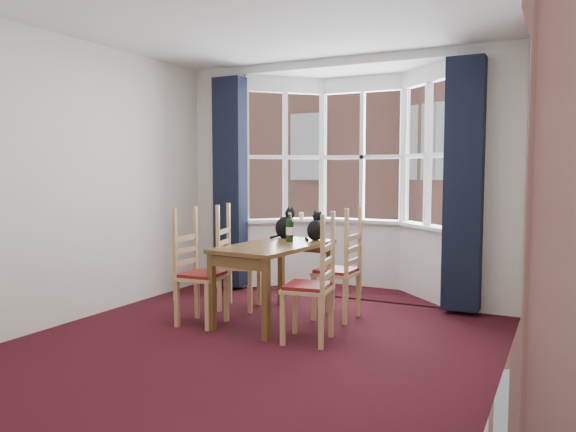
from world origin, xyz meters
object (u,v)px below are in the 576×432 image
Objects in this scene: dining_table at (275,254)px; chair_right_near at (318,289)px; wine_bottle at (290,229)px; candle_short at (301,216)px; cat_left at (285,226)px; chair_left_far at (231,265)px; chair_right_far at (345,273)px; cat_right at (316,228)px; candle_tall at (291,215)px; chair_left_near at (194,276)px.

chair_right_near reaches higher than dining_table.
candle_short is at bearing 110.54° from wine_bottle.
candle_short is at bearing 106.45° from cat_left.
chair_left_far is at bearing 160.44° from dining_table.
dining_table is 4.62× the size of wine_bottle.
cat_left is (-0.77, 0.19, 0.43)m from chair_right_far.
cat_right is (-0.39, 0.16, 0.42)m from chair_right_far.
chair_right_near is 0.81m from chair_right_far.
cat_right is (-0.45, 0.98, 0.42)m from chair_right_near.
cat_right is at bearing 157.30° from chair_right_far.
candle_tall is at bearing 88.09° from chair_left_far.
chair_left_near is at bearing -132.81° from cat_right.
candle_tall is at bearing 115.61° from wine_bottle.
candle_tall reaches higher than chair_left_near.
candle_tall reaches higher than chair_left_far.
cat_left reaches higher than cat_right.
chair_left_near is 2.83× the size of cat_right.
cat_right is 1.35m from candle_short.
chair_left_near is 3.07× the size of wine_bottle.
cat_right is 0.31m from wine_bottle.
cat_right is 2.82× the size of candle_tall.
chair_right_near is 1.06m from wine_bottle.
dining_table is 12.05× the size of candle_tall.
cat_left is 1.18× the size of wine_bottle.
chair_right_near is 10.26× the size of candle_short.
chair_left_near is 1.08m from wine_bottle.
candle_tall is 1.28× the size of candle_short.
cat_right reaches higher than dining_table.
cat_left is 3.93× the size of candle_short.
dining_table is 1.51× the size of chair_right_far.
dining_table is at bearing -114.87° from cat_right.
cat_left reaches higher than candle_tall.
candle_tall is (-0.46, 1.10, 0.03)m from cat_left.
chair_right_far is 8.00× the size of candle_tall.
cat_left is 3.07× the size of candle_tall.
chair_left_far and chair_right_far have the same top height.
chair_left_far and chair_right_near have the same top height.
cat_left is 0.38m from cat_right.
wine_bottle is 1.52m from candle_tall.
cat_left is 0.34m from wine_bottle.
dining_table is 0.59m from cat_right.
chair_right_far is 0.72m from wine_bottle.
chair_right_far is (0.62, 0.33, -0.19)m from dining_table.
cat_left reaches higher than chair_left_far.
chair_right_near is (0.68, -0.48, -0.19)m from dining_table.
chair_right_near is 1.15m from cat_right.
chair_right_far is at bearing 8.22° from wine_bottle.
candle_short is (-1.16, 2.13, 0.44)m from chair_right_near.
chair_left_near is 1.18m from cat_left.
cat_left is at bearing 176.02° from cat_right.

